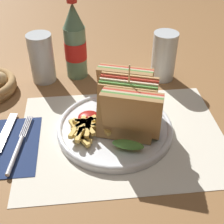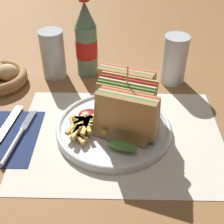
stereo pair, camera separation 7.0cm
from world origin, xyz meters
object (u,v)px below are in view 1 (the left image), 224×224
(plate_main, at_px, (113,128))
(glass_far, at_px, (42,58))
(glass_near, at_px, (164,56))
(club_sandwich, at_px, (128,104))
(fork, at_px, (18,149))
(coke_bottle_near, at_px, (75,43))

(plate_main, xyz_separation_m, glass_far, (-0.17, 0.24, 0.06))
(plate_main, relative_size, glass_near, 1.93)
(club_sandwich, distance_m, fork, 0.25)
(fork, distance_m, coke_bottle_near, 0.34)
(club_sandwich, distance_m, glass_far, 0.31)
(plate_main, bearing_deg, glass_far, 124.89)
(club_sandwich, height_order, fork, club_sandwich)
(fork, bearing_deg, glass_far, 90.43)
(club_sandwich, bearing_deg, glass_near, 58.95)
(glass_near, bearing_deg, fork, -144.94)
(plate_main, height_order, glass_far, glass_far)
(club_sandwich, relative_size, coke_bottle_near, 0.88)
(coke_bottle_near, bearing_deg, fork, -113.54)
(plate_main, distance_m, fork, 0.21)
(club_sandwich, xyz_separation_m, glass_near, (0.13, 0.22, -0.01))
(fork, bearing_deg, glass_near, 43.13)
(club_sandwich, height_order, glass_far, club_sandwich)
(glass_far, bearing_deg, coke_bottle_near, 9.68)
(plate_main, bearing_deg, club_sandwich, -2.75)
(club_sandwich, distance_m, glass_near, 0.25)
(fork, bearing_deg, club_sandwich, 17.89)
(club_sandwich, xyz_separation_m, coke_bottle_near, (-0.11, 0.26, 0.02))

